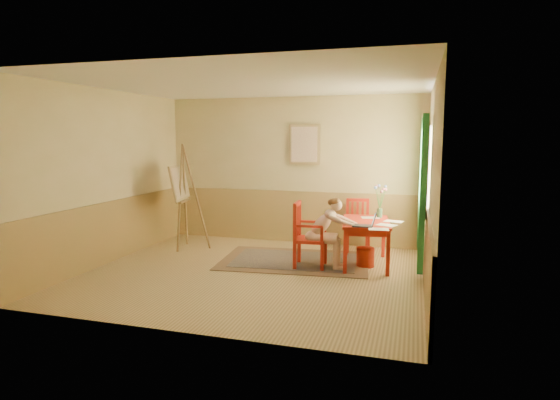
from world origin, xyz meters
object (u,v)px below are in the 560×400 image
(table, at_px, (366,226))
(laptop, at_px, (366,224))
(figure, at_px, (326,230))
(easel, at_px, (182,187))
(chair_left, at_px, (307,235))
(chair_back, at_px, (358,225))

(table, relative_size, laptop, 3.48)
(figure, xyz_separation_m, laptop, (0.62, -0.10, 0.15))
(table, distance_m, easel, 3.41)
(chair_left, relative_size, chair_back, 1.11)
(figure, distance_m, easel, 2.91)
(chair_left, xyz_separation_m, chair_back, (0.63, 1.33, -0.05))
(chair_left, height_order, chair_back, chair_left)
(chair_left, distance_m, easel, 2.64)
(chair_left, height_order, figure, figure)
(chair_left, bearing_deg, figure, 0.65)
(chair_back, height_order, laptop, laptop)
(figure, xyz_separation_m, easel, (-2.80, 0.61, 0.52))
(chair_left, bearing_deg, table, 23.60)
(figure, height_order, laptop, figure)
(table, relative_size, chair_back, 1.38)
(laptop, bearing_deg, figure, 170.98)
(chair_back, distance_m, easel, 3.27)
(laptop, bearing_deg, table, 95.75)
(chair_back, bearing_deg, figure, -103.84)
(chair_left, bearing_deg, laptop, -5.88)
(table, bearing_deg, easel, 176.07)
(laptop, bearing_deg, chair_left, 174.12)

